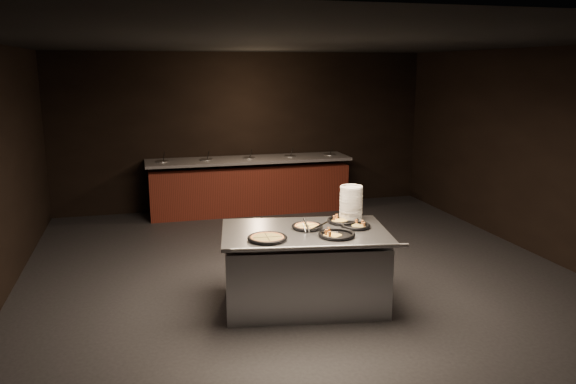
% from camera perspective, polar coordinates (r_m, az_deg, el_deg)
% --- Properties ---
extents(room, '(7.02, 8.02, 2.92)m').
position_cam_1_polar(room, '(6.76, 1.75, 2.56)').
color(room, black).
rests_on(room, ground).
extents(salad_bar, '(3.70, 0.83, 1.18)m').
position_cam_1_polar(salad_bar, '(10.35, -3.92, 0.33)').
color(salad_bar, '#5B1E15').
rests_on(salad_bar, ground).
extents(serving_counter, '(1.97, 1.45, 0.87)m').
position_cam_1_polar(serving_counter, '(6.33, 1.69, -7.85)').
color(serving_counter, '#B7BABF').
rests_on(serving_counter, ground).
extents(plate_stack, '(0.27, 0.27, 0.39)m').
position_cam_1_polar(plate_stack, '(6.65, 6.42, -1.10)').
color(plate_stack, white).
rests_on(plate_stack, serving_counter).
extents(pan_veggie_whole, '(0.42, 0.42, 0.04)m').
position_cam_1_polar(pan_veggie_whole, '(5.86, -2.12, -4.69)').
color(pan_veggie_whole, black).
rests_on(pan_veggie_whole, serving_counter).
extents(pan_cheese_whole, '(0.35, 0.35, 0.04)m').
position_cam_1_polar(pan_cheese_whole, '(6.27, 1.97, -3.52)').
color(pan_cheese_whole, black).
rests_on(pan_cheese_whole, serving_counter).
extents(pan_cheese_slices_a, '(0.38, 0.38, 0.04)m').
position_cam_1_polar(pan_cheese_slices_a, '(6.54, 5.65, -2.90)').
color(pan_cheese_slices_a, black).
rests_on(pan_cheese_slices_a, serving_counter).
extents(pan_cheese_slices_b, '(0.40, 0.40, 0.04)m').
position_cam_1_polar(pan_cheese_slices_b, '(6.00, 4.97, -4.32)').
color(pan_cheese_slices_b, black).
rests_on(pan_cheese_slices_b, serving_counter).
extents(pan_veggie_slices, '(0.33, 0.33, 0.04)m').
position_cam_1_polar(pan_veggie_slices, '(6.35, 6.88, -3.42)').
color(pan_veggie_slices, black).
rests_on(pan_veggie_slices, serving_counter).
extents(server_left, '(0.09, 0.31, 0.15)m').
position_cam_1_polar(server_left, '(6.10, 1.75, -3.47)').
color(server_left, '#B7BABF').
rests_on(server_left, serving_counter).
extents(server_right, '(0.29, 0.16, 0.15)m').
position_cam_1_polar(server_right, '(6.05, 3.64, -3.65)').
color(server_right, '#B7BABF').
rests_on(server_right, serving_counter).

